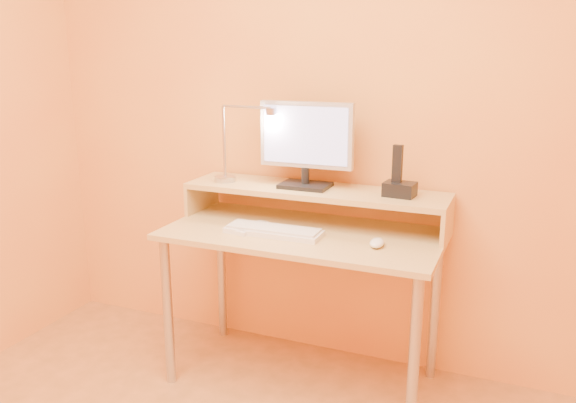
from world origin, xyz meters
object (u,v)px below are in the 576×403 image
at_px(lamp_base, 225,179).
at_px(phone_dock, 400,189).
at_px(monitor_panel, 306,135).
at_px(keyboard, 274,232).
at_px(remote_control, 252,228).
at_px(mouse, 377,243).

bearing_deg(lamp_base, phone_dock, 2.08).
relative_size(monitor_panel, keyboard, 1.02).
height_order(monitor_panel, keyboard, monitor_panel).
bearing_deg(remote_control, lamp_base, 149.00).
height_order(lamp_base, phone_dock, phone_dock).
xyz_separation_m(monitor_panel, phone_dock, (0.43, -0.01, -0.21)).
xyz_separation_m(monitor_panel, lamp_base, (-0.39, -0.04, -0.23)).
height_order(lamp_base, mouse, lamp_base).
distance_m(lamp_base, keyboard, 0.43).
distance_m(keyboard, mouse, 0.45).
xyz_separation_m(phone_dock, remote_control, (-0.59, -0.22, -0.18)).
xyz_separation_m(keyboard, mouse, (0.45, 0.01, 0.01)).
bearing_deg(keyboard, monitor_panel, 77.06).
xyz_separation_m(keyboard, remote_control, (-0.11, 0.01, -0.00)).
bearing_deg(mouse, monitor_panel, 145.66).
bearing_deg(phone_dock, monitor_panel, -176.20).
bearing_deg(remote_control, keyboard, 0.82).
bearing_deg(remote_control, monitor_panel, 63.45).
height_order(monitor_panel, mouse, monitor_panel).
distance_m(monitor_panel, phone_dock, 0.48).
height_order(mouse, remote_control, mouse).
height_order(phone_dock, mouse, phone_dock).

